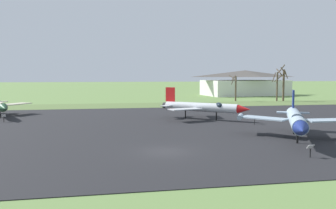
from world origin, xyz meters
TOP-DOWN VIEW (x-y plane):
  - ground_plane at (0.00, 0.00)m, footprint 600.00×600.00m
  - asphalt_apron at (0.00, 14.26)m, footprint 85.85×47.54m
  - grass_verge_strip at (0.00, 44.03)m, footprint 145.85×12.00m
  - jet_fighter_front_left at (13.38, 3.05)m, footprint 11.17×13.28m
  - info_placard_front_left at (10.29, -4.16)m, footprint 0.52×0.33m
  - info_placard_front_right at (-17.76, 21.41)m, footprint 0.53×0.27m
  - jet_fighter_rear_center at (8.76, 19.15)m, footprint 11.22×10.11m
  - info_placard_rear_center at (13.84, 13.35)m, footprint 0.50×0.21m
  - bare_tree_far_left at (26.49, 51.88)m, footprint 2.00×2.84m
  - bare_tree_left_of_center at (36.06, 49.46)m, footprint 2.72×2.60m
  - bare_tree_center at (37.76, 49.71)m, footprint 2.39×2.56m
  - visitor_building at (38.61, 74.46)m, footprint 27.17×16.76m

SIDE VIEW (x-z plane):
  - ground_plane at x=0.00m, z-range 0.00..0.00m
  - asphalt_apron at x=0.00m, z-range 0.00..0.05m
  - grass_verge_strip at x=0.00m, z-range 0.00..0.06m
  - info_placard_front_left at x=10.29m, z-range 0.13..1.17m
  - info_placard_rear_center at x=13.84m, z-range 0.12..1.20m
  - info_placard_front_right at x=-17.76m, z-range 0.13..1.20m
  - jet_fighter_rear_center at x=8.76m, z-range -0.41..4.05m
  - jet_fighter_front_left at x=13.38m, z-range -0.31..4.26m
  - bare_tree_far_left at x=26.49m, z-range 0.27..6.60m
  - visitor_building at x=38.61m, z-range -0.11..7.60m
  - bare_tree_left_of_center at x=36.06m, z-range 0.45..7.38m
  - bare_tree_center at x=37.76m, z-range 0.13..8.95m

